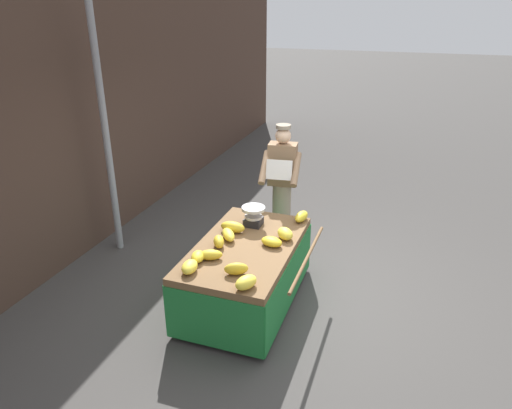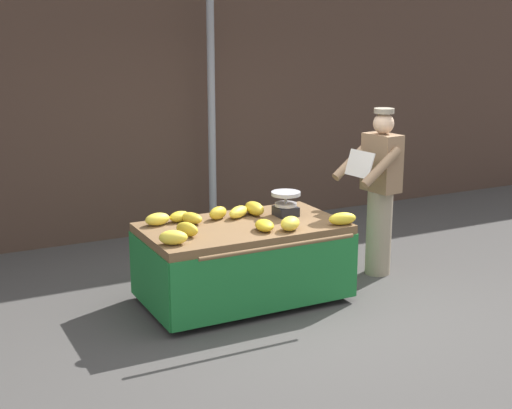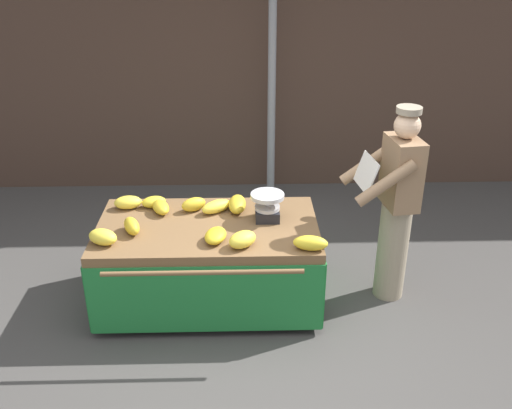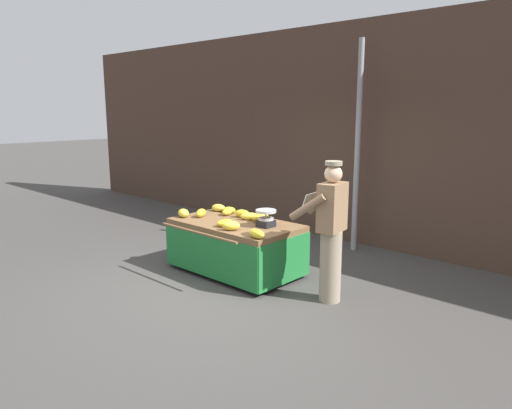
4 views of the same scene
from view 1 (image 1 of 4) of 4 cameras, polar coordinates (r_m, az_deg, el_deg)
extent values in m
plane|color=#423F3D|center=(5.75, 5.45, -10.53)|extent=(60.00, 60.00, 0.00)
cube|color=#473328|center=(6.42, -22.86, 9.68)|extent=(16.00, 0.24, 3.74)
cylinder|color=gray|center=(6.35, -17.85, 8.58)|extent=(0.09, 0.09, 3.38)
cube|color=brown|center=(5.20, -1.26, -5.32)|extent=(1.82, 1.04, 0.08)
cylinder|color=black|center=(4.75, -4.81, -13.65)|extent=(0.05, 0.70, 0.70)
cylinder|color=#B7B7BC|center=(4.72, -4.96, -13.86)|extent=(0.01, 0.13, 0.13)
cylinder|color=black|center=(6.06, 1.51, -4.66)|extent=(0.05, 0.70, 0.70)
cylinder|color=#B7B7BC|center=(6.08, 1.60, -4.53)|extent=(0.01, 0.13, 0.13)
cylinder|color=#4C4742|center=(5.53, -5.53, -7.94)|extent=(0.05, 0.05, 0.66)
cube|color=#1E7233|center=(5.24, 4.17, -9.46)|extent=(1.82, 0.02, 0.60)
cube|color=#1E7233|center=(5.55, -6.30, -7.51)|extent=(1.82, 0.02, 0.60)
cube|color=#1E7233|center=(4.68, -5.22, -14.07)|extent=(0.02, 1.04, 0.60)
cube|color=#1E7233|center=(6.12, 1.75, -4.21)|extent=(0.02, 1.04, 0.60)
cylinder|color=brown|center=(5.02, 6.29, -6.35)|extent=(1.46, 0.04, 0.04)
cube|color=black|center=(5.60, -0.32, -2.09)|extent=(0.20, 0.20, 0.09)
cylinder|color=#B7B7BC|center=(5.56, -0.32, -1.16)|extent=(0.02, 0.02, 0.11)
cylinder|color=#B7B7BC|center=(5.53, -0.32, -0.48)|extent=(0.28, 0.28, 0.03)
cylinder|color=#B7B7BC|center=(5.57, -0.32, -1.49)|extent=(0.21, 0.21, 0.03)
ellipsoid|color=yellow|center=(5.28, -3.37, -3.69)|extent=(0.30, 0.27, 0.11)
ellipsoid|color=yellow|center=(4.89, -7.08, -6.30)|extent=(0.24, 0.19, 0.10)
ellipsoid|color=yellow|center=(5.29, 3.56, -3.55)|extent=(0.28, 0.27, 0.12)
ellipsoid|color=yellow|center=(4.71, -8.07, -7.52)|extent=(0.26, 0.18, 0.11)
ellipsoid|color=gold|center=(4.91, -5.54, -6.10)|extent=(0.21, 0.28, 0.10)
ellipsoid|color=gold|center=(5.13, -4.55, -4.51)|extent=(0.25, 0.20, 0.12)
ellipsoid|color=gold|center=(5.14, 1.92, -4.54)|extent=(0.21, 0.28, 0.10)
ellipsoid|color=yellow|center=(4.42, -1.23, -9.45)|extent=(0.28, 0.24, 0.12)
ellipsoid|color=gold|center=(4.63, -2.42, -7.82)|extent=(0.20, 0.26, 0.12)
ellipsoid|color=yellow|center=(5.73, 5.55, -1.46)|extent=(0.28, 0.17, 0.11)
ellipsoid|color=gold|center=(5.44, -2.85, -2.75)|extent=(0.16, 0.30, 0.13)
cylinder|color=gray|center=(6.67, 3.11, -1.02)|extent=(0.26, 0.26, 0.88)
cube|color=#8C6B4C|center=(6.40, 3.25, 4.93)|extent=(0.28, 0.41, 0.58)
sphere|color=#DBB28E|center=(6.29, 3.33, 8.34)|extent=(0.21, 0.21, 0.21)
cylinder|color=gray|center=(6.26, 3.36, 9.45)|extent=(0.20, 0.20, 0.05)
cylinder|color=#8C6B4C|center=(6.17, 4.87, 4.26)|extent=(0.49, 0.15, 0.37)
cylinder|color=#8C6B4C|center=(6.23, 1.03, 4.54)|extent=(0.49, 0.15, 0.37)
cube|color=silver|center=(6.12, 2.82, 4.23)|extent=(0.13, 0.35, 0.25)
camera|label=2|loc=(4.42, 85.90, -7.95)|focal=50.60mm
camera|label=3|loc=(5.22, 50.00, 12.45)|focal=39.90mm
camera|label=4|loc=(9.47, 38.86, 13.11)|focal=33.57mm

